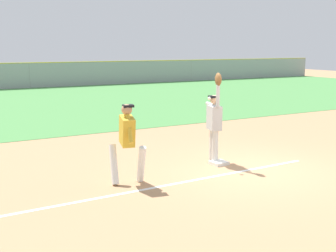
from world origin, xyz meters
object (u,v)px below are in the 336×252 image
at_px(parked_car_green, 126,72).
at_px(parked_car_blue, 62,74).
at_px(first_base, 219,163).
at_px(baseball, 209,98).
at_px(fielder, 214,119).
at_px(runner, 127,138).

bearing_deg(parked_car_green, parked_car_blue, 177.39).
relative_size(first_base, baseball, 5.14).
relative_size(first_base, fielder, 0.17).
height_order(fielder, runner, fielder).
xyz_separation_m(fielder, parked_car_blue, (3.70, 26.54, -0.45)).
height_order(first_base, baseball, baseball).
distance_m(fielder, parked_car_green, 28.26).
bearing_deg(first_base, runner, -173.28).
bearing_deg(baseball, first_base, 1.63).
bearing_deg(fielder, parked_car_blue, -83.67).
distance_m(first_base, parked_car_blue, 27.01).
distance_m(first_base, baseball, 1.67).
bearing_deg(parked_car_blue, fielder, -104.42).
relative_size(fielder, parked_car_green, 0.50).
bearing_deg(fielder, first_base, 106.95).
bearing_deg(parked_car_blue, runner, -109.60).
bearing_deg(parked_car_green, baseball, -113.67).
height_order(first_base, parked_car_green, parked_car_green).
xyz_separation_m(runner, parked_car_blue, (6.31, 27.06, -0.32)).
distance_m(first_base, fielder, 1.10).
xyz_separation_m(fielder, baseball, (-0.32, -0.22, 0.56)).
height_order(first_base, fielder, fielder).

